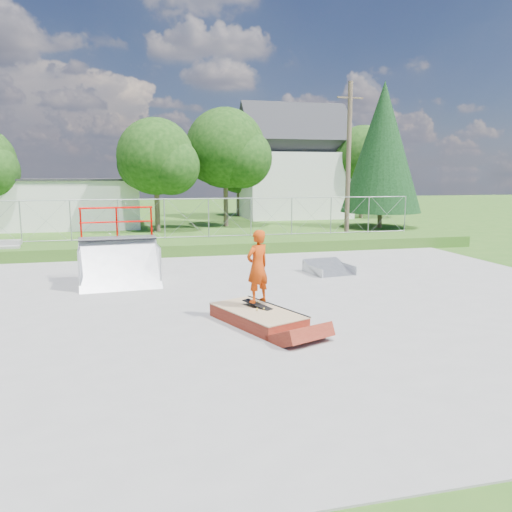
{
  "coord_description": "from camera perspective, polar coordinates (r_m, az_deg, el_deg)",
  "views": [
    {
      "loc": [
        -3.23,
        -12.26,
        3.37
      ],
      "look_at": [
        0.01,
        1.23,
        1.1
      ],
      "focal_mm": 35.0,
      "sensor_mm": 36.0,
      "label": 1
    }
  ],
  "objects": [
    {
      "name": "ground",
      "position": [
        13.12,
        1.21,
        -5.6
      ],
      "size": [
        120.0,
        120.0,
        0.0
      ],
      "primitive_type": "plane",
      "color": "#30601B",
      "rests_on": "ground"
    },
    {
      "name": "concrete_pad",
      "position": [
        13.11,
        1.21,
        -5.51
      ],
      "size": [
        20.0,
        16.0,
        0.04
      ],
      "primitive_type": "cube",
      "color": "gray",
      "rests_on": "ground"
    },
    {
      "name": "grass_berm",
      "position": [
        22.22,
        -5.03,
        1.19
      ],
      "size": [
        24.0,
        3.0,
        0.5
      ],
      "primitive_type": "cube",
      "color": "#30601B",
      "rests_on": "ground"
    },
    {
      "name": "grind_box",
      "position": [
        11.38,
        0.14,
        -7.01
      ],
      "size": [
        1.94,
        2.61,
        0.35
      ],
      "rotation": [
        0.0,
        0.0,
        0.38
      ],
      "color": "maroon",
      "rests_on": "concrete_pad"
    },
    {
      "name": "quarter_pipe",
      "position": [
        15.66,
        -15.39,
        0.9
      ],
      "size": [
        2.48,
        2.15,
        2.35
      ],
      "primitive_type": null,
      "rotation": [
        0.0,
        0.0,
        0.07
      ],
      "color": "#A1A4A9",
      "rests_on": "concrete_pad"
    },
    {
      "name": "flat_bank_ramp",
      "position": [
        17.24,
        8.38,
        -1.38
      ],
      "size": [
        1.56,
        1.63,
        0.41
      ],
      "primitive_type": null,
      "rotation": [
        0.0,
        0.0,
        0.15
      ],
      "color": "#A1A4A9",
      "rests_on": "concrete_pad"
    },
    {
      "name": "skateboard",
      "position": [
        11.56,
        0.18,
        -5.63
      ],
      "size": [
        0.63,
        0.78,
        0.13
      ],
      "primitive_type": "cube",
      "rotation": [
        0.14,
        0.0,
        0.59
      ],
      "color": "black",
      "rests_on": "grind_box"
    },
    {
      "name": "skater",
      "position": [
        11.37,
        0.18,
        -1.56
      ],
      "size": [
        0.73,
        0.64,
        1.67
      ],
      "primitive_type": "imported",
      "rotation": [
        0.0,
        0.0,
        3.63
      ],
      "color": "#C03909",
      "rests_on": "grind_box"
    },
    {
      "name": "chain_link_fence",
      "position": [
        23.07,
        -5.44,
        4.36
      ],
      "size": [
        20.0,
        0.06,
        1.8
      ],
      "primitive_type": null,
      "color": "#95979C",
      "rests_on": "grass_berm"
    },
    {
      "name": "utility_building_flat",
      "position": [
        34.64,
        -21.53,
        5.56
      ],
      "size": [
        10.0,
        6.0,
        3.0
      ],
      "primitive_type": "cube",
      "color": "white",
      "rests_on": "ground"
    },
    {
      "name": "gable_house",
      "position": [
        40.17,
        4.26,
        9.94
      ],
      "size": [
        8.4,
        6.08,
        8.94
      ],
      "color": "white",
      "rests_on": "ground"
    },
    {
      "name": "utility_pole",
      "position": [
        26.53,
        10.51,
        10.5
      ],
      "size": [
        0.24,
        0.24,
        8.0
      ],
      "primitive_type": "cylinder",
      "color": "brown",
      "rests_on": "ground"
    },
    {
      "name": "tree_left_near",
      "position": [
        30.14,
        -10.9,
        10.79
      ],
      "size": [
        4.76,
        4.48,
        6.65
      ],
      "color": "brown",
      "rests_on": "ground"
    },
    {
      "name": "tree_center",
      "position": [
        32.66,
        -2.96,
        11.88
      ],
      "size": [
        5.44,
        5.12,
        7.6
      ],
      "color": "brown",
      "rests_on": "ground"
    },
    {
      "name": "tree_right_far",
      "position": [
        40.12,
        12.56,
        10.76
      ],
      "size": [
        5.1,
        4.8,
        7.12
      ],
      "color": "brown",
      "rests_on": "ground"
    },
    {
      "name": "tree_back_mid",
      "position": [
        41.0,
        -1.66,
        9.66
      ],
      "size": [
        4.08,
        3.84,
        5.7
      ],
      "color": "brown",
      "rests_on": "ground"
    },
    {
      "name": "conifer_tree",
      "position": [
        33.03,
        14.27,
        11.93
      ],
      "size": [
        5.04,
        5.04,
        9.1
      ],
      "color": "brown",
      "rests_on": "ground"
    }
  ]
}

